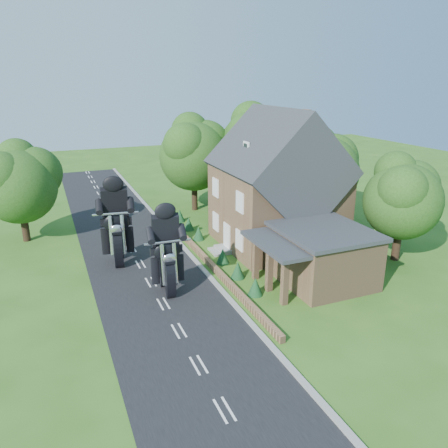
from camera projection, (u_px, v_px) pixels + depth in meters
name	position (u px, v px, depth m)	size (l,w,h in m)	color
ground	(163.00, 304.00, 24.68)	(120.00, 120.00, 0.00)	#2D5919
road	(163.00, 304.00, 24.67)	(7.00, 80.00, 0.02)	black
kerb	(223.00, 292.00, 25.99)	(0.30, 80.00, 0.12)	gray
garden_wall	(204.00, 257.00, 30.56)	(0.30, 22.00, 0.40)	#8D6848
house	(277.00, 189.00, 32.36)	(9.54, 8.64, 10.24)	#8D6848
annex	(320.00, 254.00, 27.01)	(7.05, 5.94, 3.44)	#8D6848
tree_annex_side	(406.00, 194.00, 29.51)	(5.64, 5.20, 7.48)	black
tree_house_right	(327.00, 165.00, 36.63)	(6.51, 6.00, 8.40)	black
tree_behind_house	(260.00, 143.00, 41.98)	(7.81, 7.20, 10.08)	black
tree_behind_left	(198.00, 150.00, 40.81)	(6.94, 6.40, 9.16)	black
tree_far_road	(23.00, 180.00, 32.99)	(6.08, 5.60, 7.84)	black
shrub_a	(255.00, 286.00, 25.56)	(0.90, 0.90, 1.10)	#11371A
shrub_b	(238.00, 270.00, 27.74)	(0.90, 0.90, 1.10)	#11371A
shrub_c	(223.00, 256.00, 29.93)	(0.90, 0.90, 1.10)	#11371A
shrub_d	(199.00, 233.00, 34.31)	(0.90, 0.90, 1.10)	#11371A
shrub_e	(189.00, 224.00, 36.50)	(0.90, 0.90, 1.10)	#11371A
shrub_f	(180.00, 216.00, 38.68)	(0.90, 0.90, 1.10)	#11371A
motorcycle_lead	(168.00, 280.00, 25.77)	(0.46, 1.80, 1.68)	black
motorcycle_follow	(119.00, 251.00, 29.85)	(0.50, 1.98, 1.85)	black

